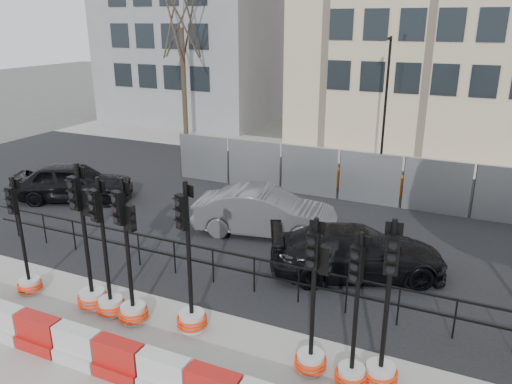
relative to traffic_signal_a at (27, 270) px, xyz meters
The scene contains 20 objects.
ground 5.44m from the traffic_signal_a, 12.74° to the left, with size 120.00×120.00×0.00m, color #51514C.
road 9.76m from the traffic_signal_a, 57.26° to the left, with size 40.00×14.00×0.03m, color black.
sidewalk_far 17.99m from the traffic_signal_a, 72.97° to the left, with size 40.00×4.00×0.02m, color gray.
building_grey 25.57m from the traffic_signal_a, 110.65° to the left, with size 11.00×9.06×14.00m.
kerb_railing 5.78m from the traffic_signal_a, 24.42° to the left, with size 18.00×0.04×1.00m.
heras_fencing 12.50m from the traffic_signal_a, 62.19° to the left, with size 14.33×1.72×2.00m.
lamp_post_far 17.36m from the traffic_signal_a, 70.38° to the left, with size 0.12×0.56×6.00m.
tree_bare_far 18.64m from the traffic_signal_a, 108.96° to the left, with size 2.00×2.00×9.00m.
barrier_row 5.51m from the traffic_signal_a, 16.99° to the right, with size 15.70×0.50×0.80m.
traffic_signal_a is the anchor object (origin of this frame).
traffic_signal_b 1.99m from the traffic_signal_a, ahead, with size 0.72×0.72×3.66m.
traffic_signal_c 2.58m from the traffic_signal_a, ahead, with size 0.68×0.68×3.43m.
traffic_signal_d 3.27m from the traffic_signal_a, ahead, with size 0.69×0.69×3.51m.
traffic_signal_e 4.66m from the traffic_signal_a, ahead, with size 0.70×0.70×3.53m.
traffic_signal_f 7.57m from the traffic_signal_a, ahead, with size 0.65×0.65×3.30m.
traffic_signal_g 8.39m from the traffic_signal_a, ahead, with size 0.63×0.63×3.19m.
traffic_signal_h 8.90m from the traffic_signal_a, ahead, with size 0.68×0.68×3.43m.
car_a 7.11m from the traffic_signal_a, 124.61° to the left, with size 4.83×3.45×1.53m, color black.
car_b 7.20m from the traffic_signal_a, 56.10° to the left, with size 4.82×2.48×1.52m, color #54545A.
car_c 8.65m from the traffic_signal_a, 30.78° to the left, with size 5.13×3.71×1.38m, color black.
Camera 1 is at (4.74, -9.09, 6.64)m, focal length 35.00 mm.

